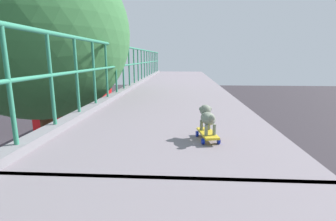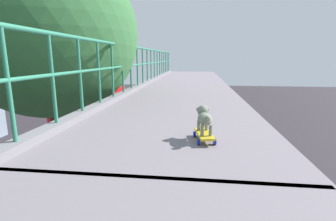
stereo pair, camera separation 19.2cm
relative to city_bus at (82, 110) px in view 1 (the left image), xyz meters
The scene contains 6 objects.
overpass_deck 22.39m from the city_bus, 65.48° to the right, with size 2.82×28.69×0.37m.
green_railing 21.95m from the city_bus, 68.78° to the right, with size 0.20×27.26×1.21m.
city_bus is the anchor object (origin of this frame).
roadside_tree_mid 17.91m from the city_bus, 70.08° to the right, with size 4.43×4.43×9.42m.
toy_skateboard 22.19m from the city_bus, 63.75° to the right, with size 0.25×0.44×0.09m.
small_dog 22.19m from the city_bus, 63.73° to the right, with size 0.19×0.38×0.29m.
Camera 1 is at (1.32, -2.16, 6.74)m, focal length 26.68 mm.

